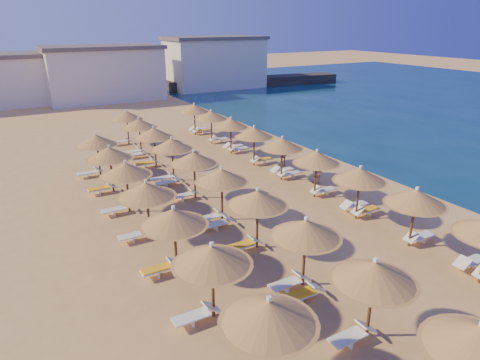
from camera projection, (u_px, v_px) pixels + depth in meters
ground at (288, 222)px, 23.29m from camera, size 220.00×220.00×0.00m
jetty at (255, 82)px, 72.31m from camera, size 30.26×7.59×1.50m
hotel_blocks at (119, 70)px, 61.17m from camera, size 48.39×11.24×8.10m
parasol_row_east at (317, 158)px, 25.76m from camera, size 2.94×38.87×3.09m
parasol_row_west at (222, 176)px, 22.74m from camera, size 2.94×38.87×3.09m
parasol_row_inland at (146, 191)px, 20.81m from camera, size 2.94×24.50×3.09m
loungers at (252, 207)px, 24.34m from camera, size 13.78×37.40×0.66m
beachgoer_b at (317, 173)px, 28.47m from camera, size 0.86×0.95×1.57m
beachgoer_c at (283, 155)px, 32.20m from camera, size 0.95×0.90×1.58m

